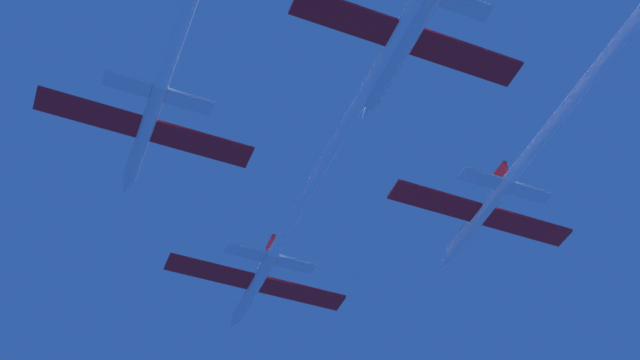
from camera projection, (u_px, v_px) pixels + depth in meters
name	position (u px, v px, depth m)	size (l,w,h in m)	color
jet_lead	(345.00, 128.00, 69.22)	(17.92, 70.63, 2.97)	white
jet_right_wing	(606.00, 58.00, 65.68)	(17.92, 64.79, 2.97)	white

